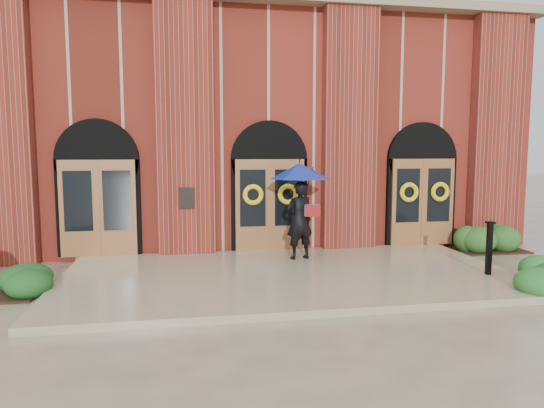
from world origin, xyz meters
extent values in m
plane|color=tan|center=(0.00, 0.00, 0.00)|extent=(90.00, 90.00, 0.00)
cube|color=tan|center=(0.00, 0.15, 0.07)|extent=(10.00, 5.30, 0.15)
cube|color=maroon|center=(0.00, 8.90, 3.50)|extent=(16.00, 12.00, 7.00)
cube|color=black|center=(-2.25, 2.47, 1.65)|extent=(0.40, 0.05, 0.55)
cube|color=maroon|center=(-2.25, 2.73, 3.50)|extent=(1.50, 0.45, 7.00)
cube|color=maroon|center=(2.25, 2.73, 3.50)|extent=(1.50, 0.45, 7.00)
cube|color=maroon|center=(6.75, 2.73, 3.50)|extent=(1.50, 0.45, 7.00)
cube|color=#975831|center=(-4.50, 2.71, 1.40)|extent=(1.90, 0.10, 2.50)
cylinder|color=black|center=(-4.50, 2.85, 2.65)|extent=(2.10, 0.22, 2.10)
cube|color=#975831|center=(0.00, 2.71, 1.40)|extent=(1.90, 0.10, 2.50)
cylinder|color=black|center=(0.00, 2.85, 2.65)|extent=(2.10, 0.22, 2.10)
cube|color=#975831|center=(4.50, 2.71, 1.40)|extent=(1.90, 0.10, 2.50)
cylinder|color=black|center=(4.50, 2.85, 2.65)|extent=(2.10, 0.22, 2.10)
torus|color=yellow|center=(-0.48, 2.59, 1.70)|extent=(0.57, 0.13, 0.57)
torus|color=yellow|center=(0.48, 2.59, 1.70)|extent=(0.57, 0.13, 0.57)
torus|color=yellow|center=(4.02, 2.59, 1.70)|extent=(0.57, 0.13, 0.57)
torus|color=yellow|center=(4.98, 2.59, 1.70)|extent=(0.57, 0.13, 0.57)
imported|color=black|center=(0.54, 1.48, 1.14)|extent=(0.81, 0.62, 1.97)
cone|color=navy|center=(0.54, 1.48, 2.38)|extent=(1.83, 1.83, 0.39)
cylinder|color=black|center=(0.59, 1.43, 1.86)|extent=(0.02, 0.02, 0.65)
cube|color=#A4A6A9|center=(0.83, 1.33, 1.40)|extent=(0.40, 0.26, 0.29)
cube|color=maroon|center=(0.83, 1.22, 1.40)|extent=(0.36, 0.11, 0.29)
cube|color=black|center=(4.30, -0.80, 0.72)|extent=(0.11, 0.11, 1.14)
cube|color=black|center=(4.30, -0.80, 1.31)|extent=(0.17, 0.17, 0.05)
ellipsoid|color=#26511C|center=(5.80, 2.20, 0.36)|extent=(2.80, 1.12, 0.72)
camera|label=1|loc=(-2.26, -10.29, 2.87)|focal=32.00mm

